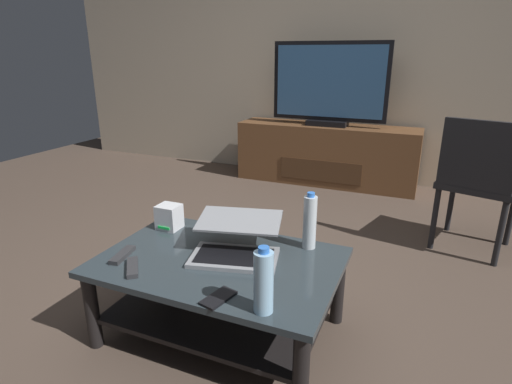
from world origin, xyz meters
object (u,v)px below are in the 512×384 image
Objects in this scene: dining_chair at (478,179)px; soundbar_remote at (123,255)px; television at (329,86)px; water_bottle_near at (310,222)px; coffee_table at (220,283)px; media_cabinet at (326,154)px; tv_remote at (133,267)px; cell_phone at (218,298)px; water_bottle_far at (264,282)px; laptop at (236,242)px; router_box at (169,217)px.

soundbar_remote is (-1.50, -1.53, -0.10)m from dining_chair.
water_bottle_near is at bearing -78.11° from television.
media_cabinet is (-0.14, 2.49, 0.02)m from coffee_table.
media_cabinet is 10.85× the size of soundbar_remote.
dining_chair reaches higher than tv_remote.
tv_remote is at bearing -43.23° from soundbar_remote.
soundbar_remote reaches higher than cell_phone.
water_bottle_far is (0.46, -2.77, 0.21)m from media_cabinet.
laptop is at bearing -85.58° from television.
dining_chair is 1.93× the size of laptop.
water_bottle_near is 1.68× the size of soundbar_remote.
water_bottle_near reaches higher than coffee_table.
cell_phone is (-0.18, 0.00, -0.11)m from water_bottle_far.
dining_chair reaches higher than cell_phone.
laptop is (-1.04, -1.31, -0.06)m from dining_chair.
dining_chair is 1.35m from water_bottle_near.
laptop is 0.36m from cell_phone.
cell_phone is at bearing -119.87° from dining_chair.
media_cabinet reaches higher than cell_phone.
coffee_table is 0.33m from cell_phone.
water_bottle_far reaches higher than soundbar_remote.
media_cabinet is 2.29m from water_bottle_near.
router_box is at bearing 153.18° from coffee_table.
soundbar_remote is at bearing 170.16° from water_bottle_far.
media_cabinet is at bearing 73.52° from soundbar_remote.
laptop reaches higher than tv_remote.
laptop is at bearing 127.84° from water_bottle_far.
dining_chair is 1.90m from router_box.
media_cabinet is at bearing 83.63° from router_box.
media_cabinet is at bearing 137.83° from dining_chair.
media_cabinet is 3.84× the size of laptop.
cell_phone is at bearing -84.25° from media_cabinet.
router_box is at bearing 164.39° from laptop.
water_bottle_near reaches higher than router_box.
cell_phone is 0.56m from soundbar_remote.
tv_remote is at bearing -130.76° from dining_chair.
television reaches higher than water_bottle_near.
television reaches higher than dining_chair.
media_cabinet reaches higher than coffee_table.
television is 2.40× the size of laptop.
laptop is (0.05, 0.08, 0.18)m from coffee_table.
tv_remote is (-0.15, -2.70, -0.56)m from television.
cell_phone is (0.28, -2.77, 0.10)m from media_cabinet.
television reaches higher than water_bottle_far.
laptop is at bearing -15.61° from router_box.
laptop is at bearing 56.90° from coffee_table.
media_cabinet is 1.67m from dining_chair.
coffee_table is 2.30× the size of laptop.
tv_remote is (-0.29, -0.22, 0.13)m from coffee_table.
water_bottle_near is (0.46, -2.21, -0.44)m from television.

